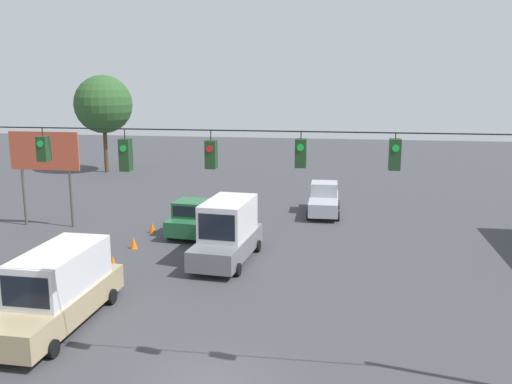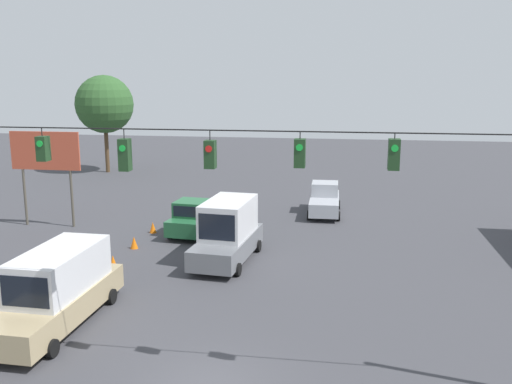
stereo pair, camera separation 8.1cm
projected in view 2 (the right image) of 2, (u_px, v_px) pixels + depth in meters
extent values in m
cylinder|color=black|center=(210.00, 130.00, 16.79)|extent=(22.66, 0.04, 0.04)
cube|color=#1E3D1E|center=(394.00, 154.00, 16.12)|extent=(0.32, 0.36, 0.89)
cylinder|color=black|center=(395.00, 136.00, 16.01)|extent=(0.03, 0.03, 0.17)
cylinder|color=green|center=(395.00, 148.00, 15.89)|extent=(0.20, 0.02, 0.20)
cube|color=#1E3D1E|center=(300.00, 153.00, 16.52)|extent=(0.32, 0.36, 0.83)
cylinder|color=black|center=(300.00, 135.00, 16.42)|extent=(0.03, 0.03, 0.21)
cylinder|color=green|center=(299.00, 148.00, 16.30)|extent=(0.20, 0.02, 0.20)
cube|color=#1E3D1E|center=(210.00, 154.00, 16.94)|extent=(0.32, 0.36, 0.84)
cylinder|color=black|center=(210.00, 135.00, 16.82)|extent=(0.03, 0.03, 0.30)
cylinder|color=red|center=(209.00, 149.00, 16.72)|extent=(0.20, 0.02, 0.20)
cube|color=#1E3D1E|center=(125.00, 155.00, 17.35)|extent=(0.32, 0.36, 0.98)
cylinder|color=black|center=(124.00, 134.00, 17.22)|extent=(0.03, 0.03, 0.30)
cylinder|color=green|center=(122.00, 148.00, 17.12)|extent=(0.20, 0.02, 0.20)
cube|color=#1E3D1E|center=(43.00, 149.00, 17.72)|extent=(0.32, 0.36, 0.77)
cylinder|color=black|center=(42.00, 132.00, 17.62)|extent=(0.03, 0.03, 0.27)
cylinder|color=green|center=(39.00, 144.00, 17.50)|extent=(0.20, 0.02, 0.20)
cube|color=slate|center=(227.00, 246.00, 29.31)|extent=(2.90, 6.28, 1.00)
cube|color=silver|center=(229.00, 218.00, 29.31)|extent=(2.49, 4.08, 1.85)
cube|color=black|center=(217.00, 227.00, 27.46)|extent=(1.83, 0.20, 1.30)
cylinder|color=black|center=(193.00, 266.00, 27.82)|extent=(0.28, 0.66, 0.64)
cylinder|color=black|center=(238.00, 270.00, 27.26)|extent=(0.28, 0.66, 0.64)
cylinder|color=black|center=(218.00, 243.00, 31.57)|extent=(0.28, 0.66, 0.64)
cylinder|color=black|center=(258.00, 246.00, 31.00)|extent=(0.28, 0.66, 0.64)
cube|color=#A8AAB2|center=(324.00, 203.00, 39.19)|extent=(2.01, 5.20, 0.90)
cube|color=#A8AAB2|center=(325.00, 189.00, 39.61)|extent=(1.81, 1.89, 0.90)
cube|color=black|center=(325.00, 186.00, 40.53)|extent=(1.56, 0.04, 0.63)
cylinder|color=black|center=(338.00, 205.00, 40.78)|extent=(0.23, 0.64, 0.64)
cylinder|color=black|center=(311.00, 204.00, 41.05)|extent=(0.23, 0.64, 0.64)
cylinder|color=black|center=(338.00, 216.00, 37.52)|extent=(0.23, 0.64, 0.64)
cylinder|color=black|center=(309.00, 215.00, 37.79)|extent=(0.23, 0.64, 0.64)
cube|color=#236038|center=(196.00, 220.00, 34.67)|extent=(2.53, 5.33, 0.90)
cube|color=#236038|center=(192.00, 208.00, 33.90)|extent=(2.04, 2.03, 0.90)
cube|color=black|center=(186.00, 212.00, 33.01)|extent=(1.62, 0.18, 0.63)
cylinder|color=black|center=(170.00, 233.00, 33.42)|extent=(0.28, 0.66, 0.64)
cylinder|color=black|center=(203.00, 236.00, 32.93)|extent=(0.28, 0.66, 0.64)
cylinder|color=black|center=(191.00, 220.00, 36.60)|extent=(0.28, 0.66, 0.64)
cylinder|color=black|center=(221.00, 222.00, 36.10)|extent=(0.28, 0.66, 0.64)
cube|color=tan|center=(57.00, 305.00, 21.81)|extent=(2.50, 7.33, 1.00)
cube|color=silver|center=(59.00, 270.00, 21.89)|extent=(2.23, 4.71, 1.60)
cube|color=black|center=(24.00, 292.00, 19.65)|extent=(1.81, 0.08, 1.12)
cylinder|color=black|center=(52.00, 348.00, 19.44)|extent=(0.24, 0.65, 0.64)
cylinder|color=black|center=(62.00, 293.00, 24.38)|extent=(0.24, 0.65, 0.64)
cylinder|color=black|center=(112.00, 296.00, 23.97)|extent=(0.24, 0.65, 0.64)
cone|color=orange|center=(38.00, 317.00, 21.89)|extent=(0.42, 0.42, 0.67)
cone|color=orange|center=(79.00, 287.00, 24.95)|extent=(0.42, 0.42, 0.67)
cone|color=orange|center=(113.00, 262.00, 28.32)|extent=(0.42, 0.42, 0.67)
cone|color=orange|center=(134.00, 243.00, 31.56)|extent=(0.42, 0.42, 0.67)
cone|color=orange|center=(153.00, 227.00, 34.68)|extent=(0.42, 0.42, 0.67)
cylinder|color=#4C473D|center=(72.00, 199.00, 35.80)|extent=(0.16, 0.16, 3.61)
cylinder|color=#4C473D|center=(25.00, 197.00, 36.28)|extent=(0.16, 0.16, 3.61)
cube|color=#BF4C33|center=(45.00, 151.00, 35.43)|extent=(4.55, 0.12, 2.40)
cylinder|color=#4C3823|center=(107.00, 146.00, 55.73)|extent=(0.39, 0.39, 5.11)
sphere|color=#2D5628|center=(104.00, 104.00, 54.90)|extent=(5.57, 5.57, 5.57)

